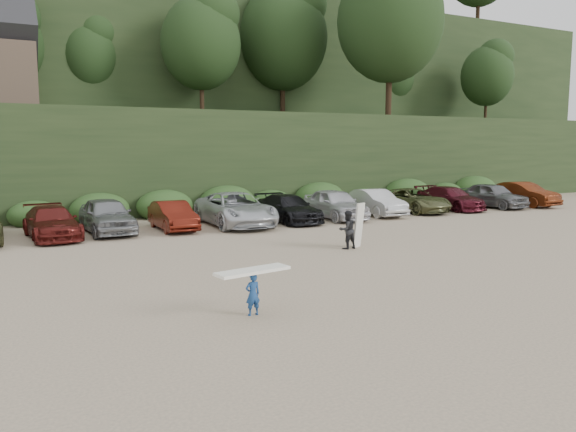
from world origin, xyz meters
TOP-DOWN VIEW (x-y plane):
  - ground at (0.00, 0.00)m, footprint 120.00×120.00m
  - hillside_backdrop at (-0.26, 35.93)m, footprint 90.00×41.50m
  - parked_cars at (1.55, 10.08)m, footprint 39.23×6.23m
  - child_surfer at (-5.36, -4.01)m, footprint 1.90×0.82m
  - adult_surfer at (1.37, 2.12)m, footprint 1.21×0.60m

SIDE VIEW (x-z plane):
  - ground at x=0.00m, z-range 0.00..0.00m
  - child_surfer at x=-5.36m, z-range 0.20..1.30m
  - adult_surfer at x=1.37m, z-range -0.12..1.63m
  - parked_cars at x=1.55m, z-range -0.07..1.58m
  - hillside_backdrop at x=-0.26m, z-range -2.78..25.22m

